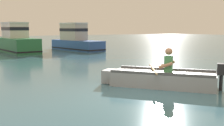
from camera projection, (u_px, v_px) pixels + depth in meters
ground_plane at (146, 96)px, 7.31m from camera, size 120.00×120.00×0.00m
rowboat_with_person at (161, 78)px, 8.55m from camera, size 2.83×3.25×1.19m
moored_boat_green at (17, 41)px, 20.60m from camera, size 2.24×5.19×2.22m
moored_boat_blue at (76, 40)px, 22.80m from camera, size 2.60×5.60×2.22m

